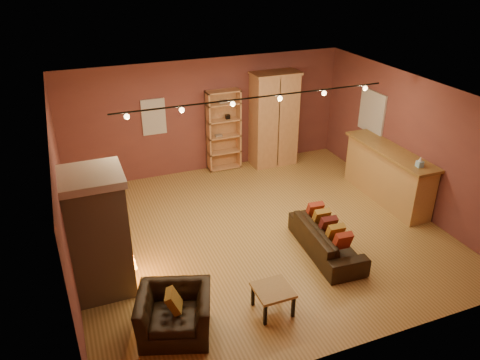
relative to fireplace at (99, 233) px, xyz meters
name	(u,v)px	position (x,y,z in m)	size (l,w,h in m)	color
floor	(259,232)	(3.04, 0.60, -1.06)	(7.00, 7.00, 0.00)	olive
ceiling	(261,96)	(3.04, 0.60, 1.74)	(7.00, 7.00, 0.00)	brown
back_wall	(207,116)	(3.04, 3.85, 0.34)	(7.00, 0.02, 2.80)	brown
left_wall	(63,203)	(-0.46, 0.60, 0.34)	(0.02, 6.50, 2.80)	brown
right_wall	(411,143)	(6.54, 0.60, 0.34)	(0.02, 6.50, 2.80)	brown
fireplace	(99,233)	(0.00, 0.00, 0.00)	(1.01, 0.98, 2.12)	tan
back_window	(154,117)	(1.74, 3.83, 0.49)	(0.56, 0.04, 0.86)	silver
bookcase	(223,129)	(3.42, 3.74, -0.02)	(0.84, 0.33, 2.05)	tan
armoire	(274,119)	(4.72, 3.54, 0.15)	(1.18, 0.67, 2.41)	tan
bar_counter	(388,174)	(6.24, 0.83, -0.45)	(0.67, 2.53, 1.21)	tan
tissue_box	(420,163)	(6.19, -0.10, 0.24)	(0.12, 0.12, 0.22)	#93D0EB
right_window	(372,112)	(6.51, 2.00, 0.59)	(0.05, 0.90, 1.00)	silver
loveseat	(327,234)	(3.94, -0.47, -0.68)	(0.68, 1.92, 0.78)	black
armchair	(174,307)	(0.82, -1.42, -0.60)	(1.22, 0.99, 0.92)	black
coffee_table	(273,292)	(2.34, -1.54, -0.70)	(0.57, 0.57, 0.43)	olive
track_rail	(257,99)	(3.04, 0.80, 1.63)	(5.20, 0.09, 0.13)	black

